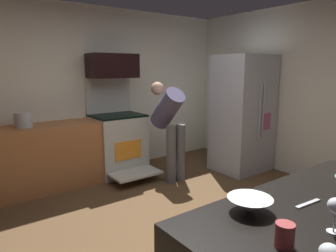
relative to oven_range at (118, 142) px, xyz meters
name	(u,v)px	position (x,y,z in m)	size (l,w,h in m)	color
ground_plane	(181,231)	(-0.30, -1.96, -0.52)	(5.20, 4.80, 0.02)	brown
wall_back	(88,91)	(-0.30, 0.38, 0.79)	(5.20, 0.12, 2.60)	silver
wall_right	(317,93)	(2.24, -1.96, 0.79)	(0.12, 4.80, 2.60)	silver
lower_cabinet_run	(38,159)	(-1.20, 0.02, -0.06)	(2.40, 0.60, 0.90)	#A96739
oven_range	(118,142)	(0.00, 0.00, 0.00)	(0.76, 1.05, 1.51)	beige
microwave	(113,66)	(0.00, 0.10, 1.19)	(0.74, 0.38, 0.37)	black
refrigerator	(242,114)	(1.73, -1.03, 0.42)	(0.85, 0.73, 1.86)	#B1B3BD
person_cook	(169,122)	(0.51, -0.68, 0.36)	(0.31, 0.67, 1.45)	#585858
mixing_bowl_small	(250,205)	(-0.88, -3.26, 0.43)	(0.24, 0.24, 0.08)	white
wine_glass_mid	(336,207)	(-0.74, -3.63, 0.52)	(0.08, 0.08, 0.17)	silver
mug_tea	(285,235)	(-1.03, -3.56, 0.45)	(0.08, 0.08, 0.11)	#9E3B3B
knife_chef	(308,204)	(-0.55, -3.40, 0.40)	(0.20, 0.02, 0.01)	#B7BABF
stock_pot	(23,120)	(-1.34, 0.02, 0.49)	(0.22, 0.22, 0.20)	#B8BDC3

